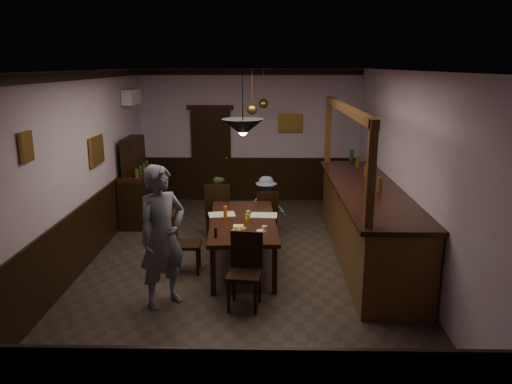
{
  "coord_description": "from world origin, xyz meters",
  "views": [
    {
      "loc": [
        0.34,
        -7.34,
        3.09
      ],
      "look_at": [
        0.2,
        0.22,
        1.15
      ],
      "focal_mm": 35.0,
      "sensor_mm": 36.0,
      "label": 1
    }
  ],
  "objects_px": {
    "person_standing": "(162,237)",
    "person_seated_left": "(218,205)",
    "dining_table": "(243,224)",
    "pendant_brass_mid": "(252,109)",
    "chair_far_left": "(217,209)",
    "soda_can": "(247,218)",
    "coffee_cup": "(264,228)",
    "pendant_brass_far": "(263,104)",
    "chair_side": "(182,240)",
    "sideboard": "(137,189)",
    "person_seated_right": "(266,205)",
    "pendant_iron": "(243,127)",
    "chair_far_right": "(267,212)",
    "bar_counter": "(366,220)",
    "chair_near": "(245,266)"
  },
  "relations": [
    {
      "from": "person_seated_right",
      "to": "coffee_cup",
      "type": "distance_m",
      "value": 2.12
    },
    {
      "from": "bar_counter",
      "to": "coffee_cup",
      "type": "bearing_deg",
      "value": -150.12
    },
    {
      "from": "chair_far_right",
      "to": "pendant_iron",
      "type": "distance_m",
      "value": 2.78
    },
    {
      "from": "chair_far_right",
      "to": "bar_counter",
      "type": "height_order",
      "value": "bar_counter"
    },
    {
      "from": "person_seated_left",
      "to": "person_seated_right",
      "type": "distance_m",
      "value": 0.9
    },
    {
      "from": "sideboard",
      "to": "pendant_iron",
      "type": "height_order",
      "value": "pendant_iron"
    },
    {
      "from": "person_seated_right",
      "to": "pendant_brass_mid",
      "type": "height_order",
      "value": "pendant_brass_mid"
    },
    {
      "from": "dining_table",
      "to": "chair_far_left",
      "type": "relative_size",
      "value": 2.16
    },
    {
      "from": "pendant_iron",
      "to": "chair_side",
      "type": "bearing_deg",
      "value": 150.26
    },
    {
      "from": "person_seated_left",
      "to": "pendant_iron",
      "type": "distance_m",
      "value": 2.96
    },
    {
      "from": "chair_far_left",
      "to": "soda_can",
      "type": "relative_size",
      "value": 8.68
    },
    {
      "from": "dining_table",
      "to": "soda_can",
      "type": "relative_size",
      "value": 18.77
    },
    {
      "from": "sideboard",
      "to": "pendant_brass_far",
      "type": "distance_m",
      "value": 3.1
    },
    {
      "from": "coffee_cup",
      "to": "soda_can",
      "type": "relative_size",
      "value": 0.67
    },
    {
      "from": "person_standing",
      "to": "person_seated_left",
      "type": "distance_m",
      "value": 2.89
    },
    {
      "from": "chair_far_right",
      "to": "person_seated_right",
      "type": "distance_m",
      "value": 0.28
    },
    {
      "from": "sideboard",
      "to": "person_seated_right",
      "type": "bearing_deg",
      "value": -14.52
    },
    {
      "from": "pendant_iron",
      "to": "bar_counter",
      "type": "bearing_deg",
      "value": 31.98
    },
    {
      "from": "person_seated_left",
      "to": "pendant_iron",
      "type": "bearing_deg",
      "value": 113.38
    },
    {
      "from": "coffee_cup",
      "to": "bar_counter",
      "type": "xyz_separation_m",
      "value": [
        1.66,
        0.95,
        -0.17
      ]
    },
    {
      "from": "pendant_iron",
      "to": "pendant_brass_far",
      "type": "height_order",
      "value": "same"
    },
    {
      "from": "pendant_brass_mid",
      "to": "dining_table",
      "type": "bearing_deg",
      "value": -93.18
    },
    {
      "from": "chair_far_left",
      "to": "sideboard",
      "type": "bearing_deg",
      "value": -37.87
    },
    {
      "from": "person_seated_right",
      "to": "chair_far_right",
      "type": "bearing_deg",
      "value": 106.15
    },
    {
      "from": "person_seated_right",
      "to": "pendant_iron",
      "type": "distance_m",
      "value": 2.96
    },
    {
      "from": "chair_side",
      "to": "pendant_brass_mid",
      "type": "distance_m",
      "value": 2.89
    },
    {
      "from": "chair_far_left",
      "to": "chair_far_right",
      "type": "height_order",
      "value": "chair_far_left"
    },
    {
      "from": "person_seated_right",
      "to": "coffee_cup",
      "type": "height_order",
      "value": "person_seated_right"
    },
    {
      "from": "pendant_brass_far",
      "to": "coffee_cup",
      "type": "bearing_deg",
      "value": -89.43
    },
    {
      "from": "person_seated_right",
      "to": "chair_near",
      "type": "bearing_deg",
      "value": 97.12
    },
    {
      "from": "person_standing",
      "to": "soda_can",
      "type": "relative_size",
      "value": 15.64
    },
    {
      "from": "coffee_cup",
      "to": "chair_near",
      "type": "bearing_deg",
      "value": -110.64
    },
    {
      "from": "chair_far_right",
      "to": "person_seated_left",
      "type": "bearing_deg",
      "value": -18.43
    },
    {
      "from": "soda_can",
      "to": "chair_side",
      "type": "bearing_deg",
      "value": -170.42
    },
    {
      "from": "person_seated_left",
      "to": "sideboard",
      "type": "bearing_deg",
      "value": -13.85
    },
    {
      "from": "chair_far_right",
      "to": "person_standing",
      "type": "bearing_deg",
      "value": 57.72
    },
    {
      "from": "chair_side",
      "to": "pendant_brass_far",
      "type": "relative_size",
      "value": 1.16
    },
    {
      "from": "soda_can",
      "to": "bar_counter",
      "type": "height_order",
      "value": "bar_counter"
    },
    {
      "from": "chair_near",
      "to": "person_standing",
      "type": "bearing_deg",
      "value": -172.65
    },
    {
      "from": "soda_can",
      "to": "sideboard",
      "type": "bearing_deg",
      "value": 134.48
    },
    {
      "from": "dining_table",
      "to": "chair_near",
      "type": "bearing_deg",
      "value": -86.1
    },
    {
      "from": "chair_near",
      "to": "bar_counter",
      "type": "xyz_separation_m",
      "value": [
        1.9,
        1.73,
        0.09
      ]
    },
    {
      "from": "chair_side",
      "to": "coffee_cup",
      "type": "distance_m",
      "value": 1.31
    },
    {
      "from": "soda_can",
      "to": "bar_counter",
      "type": "bearing_deg",
      "value": 14.61
    },
    {
      "from": "dining_table",
      "to": "pendant_brass_mid",
      "type": "xyz_separation_m",
      "value": [
        0.1,
        1.78,
        1.61
      ]
    },
    {
      "from": "coffee_cup",
      "to": "pendant_brass_far",
      "type": "relative_size",
      "value": 0.1
    },
    {
      "from": "sideboard",
      "to": "chair_side",
      "type": "bearing_deg",
      "value": -62.48
    },
    {
      "from": "chair_near",
      "to": "soda_can",
      "type": "relative_size",
      "value": 8.18
    },
    {
      "from": "pendant_brass_mid",
      "to": "pendant_brass_far",
      "type": "bearing_deg",
      "value": 81.23
    },
    {
      "from": "chair_far_right",
      "to": "sideboard",
      "type": "bearing_deg",
      "value": -24.7
    }
  ]
}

